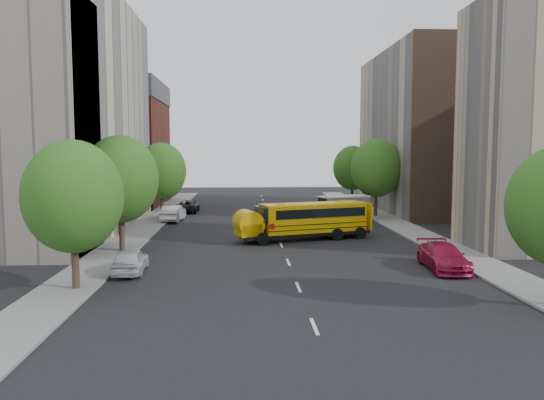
{
  "coord_description": "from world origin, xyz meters",
  "views": [
    {
      "loc": [
        -2.75,
        -40.06,
        6.85
      ],
      "look_at": [
        -0.46,
        2.0,
        2.94
      ],
      "focal_mm": 35.0,
      "sensor_mm": 36.0,
      "label": 1
    }
  ],
  "objects": [
    {
      "name": "street_tree_0",
      "position": [
        -11.0,
        -14.0,
        4.64
      ],
      "size": [
        4.8,
        4.8,
        7.41
      ],
      "color": "#38281C",
      "rests_on": "ground"
    },
    {
      "name": "ground",
      "position": [
        0.0,
        0.0,
        0.0
      ],
      "size": [
        120.0,
        120.0,
        0.0
      ],
      "primitive_type": "plane",
      "color": "black",
      "rests_on": "ground"
    },
    {
      "name": "parked_car_2",
      "position": [
        -8.97,
        19.42,
        0.68
      ],
      "size": [
        2.36,
        4.96,
        1.37
      ],
      "primitive_type": "imported",
      "rotation": [
        0.0,
        0.0,
        3.12
      ],
      "color": "black",
      "rests_on": "ground"
    },
    {
      "name": "lane_markings",
      "position": [
        0.0,
        10.0,
        0.01
      ],
      "size": [
        0.15,
        64.0,
        0.01
      ],
      "primitive_type": "cube",
      "color": "silver",
      "rests_on": "ground"
    },
    {
      "name": "tower_crane",
      "position": [
        30.25,
        28.0,
        24.48
      ],
      "size": [
        28.5,
        1.2,
        35.75
      ],
      "color": "yellow",
      "rests_on": "ground"
    },
    {
      "name": "street_tree_1",
      "position": [
        -11.0,
        -4.0,
        4.95
      ],
      "size": [
        5.12,
        5.12,
        7.9
      ],
      "color": "#38281C",
      "rests_on": "ground"
    },
    {
      "name": "parked_car_1",
      "position": [
        -9.6,
        11.65,
        0.79
      ],
      "size": [
        2.04,
        4.89,
        1.57
      ],
      "primitive_type": "imported",
      "rotation": [
        0.0,
        0.0,
        3.06
      ],
      "color": "silver",
      "rests_on": "ground"
    },
    {
      "name": "parked_car_3",
      "position": [
        8.8,
        -10.44,
        0.75
      ],
      "size": [
        2.39,
        5.25,
        1.49
      ],
      "primitive_type": "imported",
      "rotation": [
        0.0,
        0.0,
        -0.06
      ],
      "color": "maroon",
      "rests_on": "ground"
    },
    {
      "name": "building_left_redbrick",
      "position": [
        -18.0,
        28.0,
        6.5
      ],
      "size": [
        10.0,
        15.0,
        13.0
      ],
      "primitive_type": "cube",
      "color": "maroon",
      "rests_on": "ground"
    },
    {
      "name": "building_left_near",
      "position": [
        -18.0,
        -4.5,
        8.5
      ],
      "size": [
        10.0,
        7.0,
        17.0
      ],
      "primitive_type": "cube",
      "color": "tan",
      "rests_on": "ground"
    },
    {
      "name": "safari_truck",
      "position": [
        6.5,
        9.99,
        1.35
      ],
      "size": [
        6.31,
        3.82,
        2.55
      ],
      "rotation": [
        0.0,
        0.0,
        0.32
      ],
      "color": "black",
      "rests_on": "ground"
    },
    {
      "name": "school_bus",
      "position": [
        1.89,
        0.28,
        1.61
      ],
      "size": [
        10.45,
        5.34,
        2.89
      ],
      "rotation": [
        0.0,
        0.0,
        0.31
      ],
      "color": "black",
      "rests_on": "ground"
    },
    {
      "name": "street_tree_2",
      "position": [
        -11.0,
        14.0,
        4.83
      ],
      "size": [
        4.99,
        4.99,
        7.71
      ],
      "color": "#38281C",
      "rests_on": "ground"
    },
    {
      "name": "parked_car_0",
      "position": [
        -9.12,
        -10.38,
        0.71
      ],
      "size": [
        1.85,
        4.25,
        1.43
      ],
      "primitive_type": "imported",
      "rotation": [
        0.0,
        0.0,
        3.18
      ],
      "color": "silver",
      "rests_on": "ground"
    },
    {
      "name": "building_right_far",
      "position": [
        18.0,
        20.0,
        9.0
      ],
      "size": [
        10.0,
        22.0,
        18.0
      ],
      "primitive_type": "cube",
      "color": "tan",
      "rests_on": "ground"
    },
    {
      "name": "parked_car_5",
      "position": [
        9.6,
        25.08,
        0.7
      ],
      "size": [
        1.58,
        4.28,
        1.4
      ],
      "primitive_type": "imported",
      "rotation": [
        0.0,
        0.0,
        -0.02
      ],
      "color": "#AAA9A4",
      "rests_on": "ground"
    },
    {
      "name": "building_right_sidewall",
      "position": [
        18.0,
        9.0,
        9.0
      ],
      "size": [
        10.1,
        0.3,
        18.0
      ],
      "primitive_type": "cube",
      "color": "brown",
      "rests_on": "ground"
    },
    {
      "name": "street_tree_5",
      "position": [
        11.0,
        26.0,
        4.7
      ],
      "size": [
        4.86,
        4.86,
        7.51
      ],
      "color": "#38281C",
      "rests_on": "ground"
    },
    {
      "name": "sidewalk_right",
      "position": [
        11.5,
        5.0,
        0.06
      ],
      "size": [
        3.0,
        80.0,
        0.12
      ],
      "primitive_type": "cube",
      "color": "slate",
      "rests_on": "ground"
    },
    {
      "name": "street_tree_4",
      "position": [
        11.0,
        14.0,
        5.08
      ],
      "size": [
        5.25,
        5.25,
        8.1
      ],
      "color": "#38281C",
      "rests_on": "ground"
    },
    {
      "name": "sidewalk_left",
      "position": [
        -11.5,
        5.0,
        0.06
      ],
      "size": [
        3.0,
        80.0,
        0.12
      ],
      "primitive_type": "cube",
      "color": "slate",
      "rests_on": "ground"
    },
    {
      "name": "building_left_cream",
      "position": [
        -18.0,
        6.0,
        10.0
      ],
      "size": [
        10.0,
        26.0,
        20.0
      ],
      "primitive_type": "cube",
      "color": "#B8AE94",
      "rests_on": "ground"
    }
  ]
}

